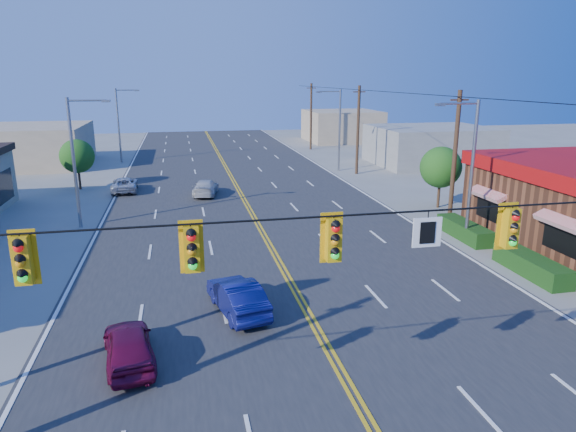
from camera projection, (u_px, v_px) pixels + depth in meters
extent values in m
plane|color=gray|center=(371.00, 429.00, 13.78)|extent=(160.00, 160.00, 0.00)
cube|color=#2D2D30|center=(258.00, 225.00, 32.66)|extent=(20.00, 120.00, 0.06)
cylinder|color=black|center=(382.00, 213.00, 12.21)|extent=(24.00, 0.05, 0.05)
cube|color=white|center=(427.00, 232.00, 12.60)|extent=(0.75, 0.04, 0.75)
cube|color=#D89E0C|center=(23.00, 260.00, 10.76)|extent=(0.55, 0.34, 1.25)
cube|color=#D89E0C|center=(192.00, 249.00, 11.46)|extent=(0.55, 0.34, 1.25)
cube|color=#D89E0C|center=(333.00, 240.00, 12.12)|extent=(0.55, 0.34, 1.25)
cube|color=#D89E0C|center=(510.00, 228.00, 13.06)|extent=(0.55, 0.34, 1.25)
cube|color=#194214|center=(494.00, 246.00, 27.30)|extent=(1.20, 9.00, 0.90)
cylinder|color=gray|center=(472.00, 174.00, 28.16)|extent=(0.20, 0.20, 8.00)
cylinder|color=gray|center=(460.00, 103.00, 26.94)|extent=(2.20, 0.12, 0.12)
cube|color=gray|center=(440.00, 105.00, 26.74)|extent=(0.50, 0.25, 0.15)
cylinder|color=gray|center=(340.00, 131.00, 50.82)|extent=(0.20, 0.20, 8.00)
cylinder|color=gray|center=(330.00, 91.00, 49.60)|extent=(2.20, 0.12, 0.12)
cube|color=gray|center=(319.00, 92.00, 49.39)|extent=(0.50, 0.25, 0.15)
cylinder|color=gray|center=(74.00, 164.00, 31.30)|extent=(0.20, 0.20, 8.00)
cylinder|color=gray|center=(87.00, 100.00, 30.53)|extent=(2.20, 0.12, 0.12)
cube|color=gray|center=(106.00, 101.00, 30.76)|extent=(0.50, 0.25, 0.15)
cylinder|color=gray|center=(119.00, 126.00, 55.85)|extent=(0.20, 0.20, 8.00)
cylinder|color=gray|center=(126.00, 90.00, 55.08)|extent=(2.20, 0.12, 0.12)
cube|color=gray|center=(137.00, 90.00, 55.31)|extent=(0.50, 0.25, 0.15)
cylinder|color=#47301E|center=(454.00, 159.00, 32.12)|extent=(0.28, 0.28, 8.40)
cylinder|color=#47301E|center=(358.00, 130.00, 49.12)|extent=(0.28, 0.28, 8.40)
cylinder|color=#47301E|center=(311.00, 117.00, 66.11)|extent=(0.28, 0.28, 8.40)
cylinder|color=#47301E|center=(439.00, 193.00, 36.98)|extent=(0.20, 0.20, 2.10)
sphere|color=#235B19|center=(441.00, 167.00, 36.49)|extent=(2.94, 2.94, 2.94)
cylinder|color=#47301E|center=(79.00, 177.00, 43.02)|extent=(0.20, 0.20, 2.00)
sphere|color=#235B19|center=(77.00, 156.00, 42.55)|extent=(2.80, 2.80, 2.80)
cube|color=gray|center=(431.00, 145.00, 55.43)|extent=(12.00, 10.00, 4.00)
cube|color=tan|center=(32.00, 146.00, 54.55)|extent=(11.00, 12.00, 4.20)
cube|color=tan|center=(342.00, 126.00, 75.55)|extent=(10.00, 10.00, 4.40)
imported|color=maroon|center=(129.00, 347.00, 16.71)|extent=(2.08, 3.95, 1.28)
imported|color=#0F145B|center=(237.00, 298.00, 20.36)|extent=(2.27, 4.31, 1.35)
imported|color=#BABABA|center=(206.00, 188.00, 40.74)|extent=(2.46, 4.48, 1.23)
imported|color=#BBBCC1|center=(125.00, 185.00, 41.99)|extent=(2.12, 4.32, 1.18)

